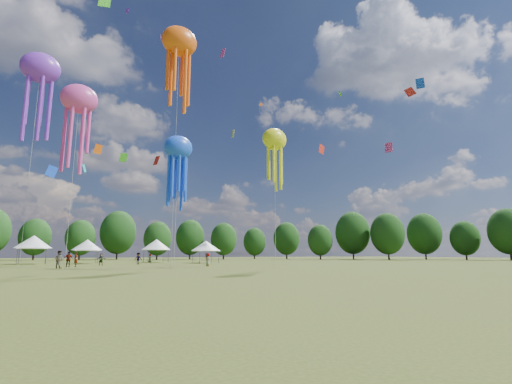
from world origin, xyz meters
TOP-DOWN VIEW (x-y plane):
  - ground at (0.00, 0.00)m, footprint 300.00×300.00m
  - spectator_near at (-9.82, 36.89)m, footprint 1.16×1.14m
  - spectators_far at (0.23, 46.09)m, footprint 21.85×23.73m
  - festival_tents at (-5.62, 55.42)m, footprint 38.85×12.09m
  - show_kites at (-5.10, 35.91)m, footprint 28.38×20.05m
  - small_kites at (1.92, 42.63)m, footprint 80.11×63.88m
  - treeline at (-3.87, 62.51)m, footprint 201.57×95.24m

SIDE VIEW (x-z plane):
  - ground at x=0.00m, z-range 0.00..0.00m
  - spectators_far at x=0.23m, z-range -0.07..1.74m
  - spectator_near at x=-9.82m, z-range 0.00..1.88m
  - festival_tents at x=-5.62m, z-range 0.90..5.23m
  - treeline at x=-3.87m, z-range -0.17..13.26m
  - show_kites at x=-5.10m, z-range 5.62..35.31m
  - small_kites at x=1.92m, z-range 7.18..50.93m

